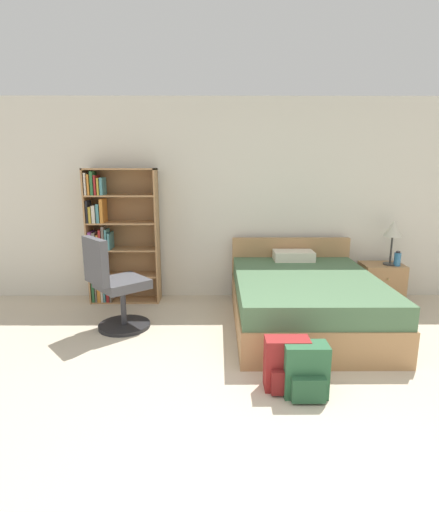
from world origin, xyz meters
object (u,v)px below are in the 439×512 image
Objects in this scene: nightstand at (381,283)px; backpack_red at (287,365)px; bookshelf at (115,238)px; office_chair at (115,288)px; backpack_green at (306,371)px; bed at (304,299)px; water_bottle at (397,259)px; table_lamp at (393,231)px.

nightstand is 1.22× the size of backpack_red.
office_chair is (0.22, -0.97, -0.37)m from bookshelf.
bed is at bearing 78.71° from backpack_green.
nightstand is 0.38m from water_bottle.
office_chair reaches higher than backpack_red.
bed is 1.40m from backpack_red.
backpack_red is (-1.74, -2.03, -0.39)m from water_bottle.
bookshelf is 1.06m from office_chair.
water_bottle is at bearing -42.01° from table_lamp.
bookshelf reaches higher than backpack_red.
bed is 10.66× the size of water_bottle.
backpack_red is at bearing -36.16° from office_chair.
water_bottle reaches higher than backpack_red.
backpack_red is at bearing -107.30° from bed.
office_chair is at bearing -176.32° from bed.
bed is at bearing 72.70° from backpack_red.
table_lamp is 2.78m from backpack_red.
bed is at bearing -152.34° from water_bottle.
water_bottle is at bearing 27.66° from bed.
office_chair reaches higher than bed.
table_lamp is 1.35× the size of backpack_green.
water_bottle reaches higher than nightstand.
office_chair is 1.82× the size of table_lamp.
bed is 3.85× the size of nightstand.
office_chair is at bearing -165.08° from table_lamp.
backpack_green is (0.13, -0.09, -0.00)m from backpack_red.
table_lamp is at bearing 14.92° from office_chair.
bookshelf is 3.53m from nightstand.
nightstand is at bearing 145.55° from water_bottle.
table_lamp is at bearing 51.28° from backpack_red.
backpack_red is (-1.60, -2.13, -0.05)m from nightstand.
water_bottle is at bearing 52.84° from backpack_green.
water_bottle is (3.61, -0.14, -0.26)m from bookshelf.
nightstand is at bearing 153.47° from table_lamp.
office_chair is 3.47m from table_lamp.
table_lamp is (0.07, -0.04, 0.70)m from nightstand.
bed reaches higher than backpack_red.
bookshelf is 9.12× the size of water_bottle.
backpack_green is (-0.29, -1.43, -0.10)m from bed.
office_chair reaches higher than water_bottle.
bed is 1.94× the size of office_chair.
office_chair is 2.45× the size of backpack_green.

